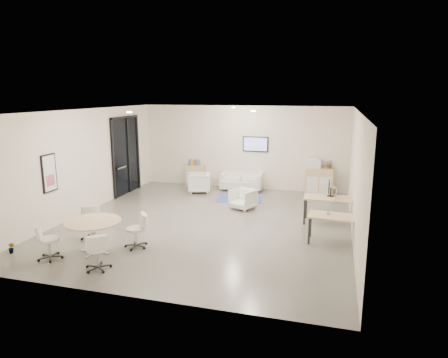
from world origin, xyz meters
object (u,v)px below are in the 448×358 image
at_px(sideboard_left, 195,176).
at_px(desk_rear, 330,200).
at_px(armchair_left, 199,182).
at_px(desk_front, 336,219).
at_px(round_table, 93,224).
at_px(armchair_right, 243,198).
at_px(loveseat, 242,182).
at_px(sideboard_right, 319,181).

bearing_deg(sideboard_left, desk_rear, -32.70).
xyz_separation_m(armchair_left, desk_rear, (4.81, -2.44, 0.28)).
height_order(armchair_left, desk_front, armchair_left).
bearing_deg(round_table, sideboard_left, 90.39).
distance_m(armchair_right, round_table, 5.15).
bearing_deg(armchair_right, loveseat, 127.42).
height_order(armchair_right, round_table, round_table).
height_order(sideboard_left, desk_front, sideboard_left).
xyz_separation_m(sideboard_right, loveseat, (-2.89, -0.13, -0.17)).
distance_m(armchair_left, desk_front, 6.37).
relative_size(desk_rear, desk_front, 1.07).
bearing_deg(loveseat, desk_rear, -47.00).
bearing_deg(desk_rear, sideboard_left, 147.12).
bearing_deg(sideboard_right, sideboard_left, 179.48).
distance_m(loveseat, desk_rear, 4.66).
height_order(desk_rear, round_table, round_table).
xyz_separation_m(desk_rear, desk_front, (0.17, -1.53, -0.06)).
bearing_deg(loveseat, desk_front, -56.58).
bearing_deg(loveseat, armchair_left, -155.10).
xyz_separation_m(armchair_left, round_table, (-0.44, -6.18, 0.29)).
bearing_deg(sideboard_left, armchair_right, -45.95).
relative_size(armchair_right, desk_rear, 0.49).
height_order(loveseat, armchair_right, armchair_right).
bearing_deg(desk_front, loveseat, 130.32).
relative_size(sideboard_right, round_table, 0.77).
bearing_deg(armchair_left, round_table, -20.14).
bearing_deg(desk_front, desk_rear, 100.19).
bearing_deg(desk_front, sideboard_right, 101.09).
bearing_deg(armchair_left, loveseat, 101.89).
height_order(armchair_right, desk_rear, desk_rear).
bearing_deg(armchair_left, desk_front, 35.32).
height_order(loveseat, round_table, round_table).
bearing_deg(round_table, armchair_left, 85.94).
height_order(desk_rear, desk_front, desk_rear).
bearing_deg(desk_rear, round_table, -144.73).
distance_m(armchair_right, desk_front, 3.69).
xyz_separation_m(sideboard_right, round_table, (-4.80, -7.09, 0.21)).
xyz_separation_m(sideboard_left, desk_front, (5.47, -4.93, 0.21)).
relative_size(loveseat, armchair_left, 1.98).
distance_m(armchair_left, armchair_right, 2.69).
relative_size(sideboard_right, desk_front, 0.72).
distance_m(loveseat, desk_front, 5.92).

